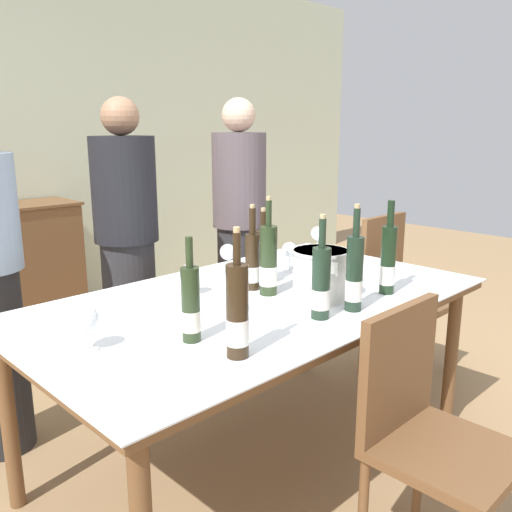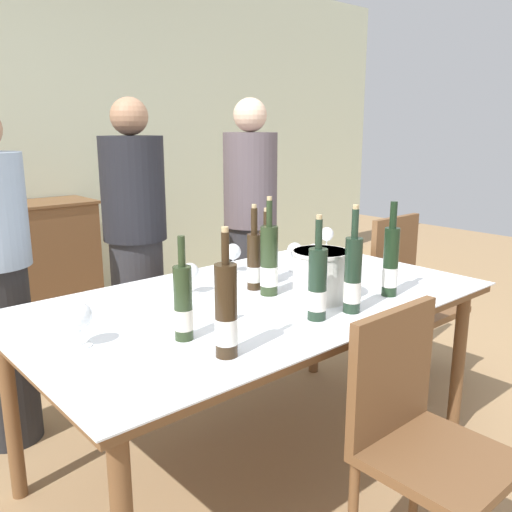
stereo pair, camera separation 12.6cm
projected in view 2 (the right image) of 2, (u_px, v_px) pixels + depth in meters
ground_plane at (256, 461)px, 2.45m from camera, size 12.00×12.00×0.00m
back_wall at (24, 136)px, 4.04m from camera, size 8.00×0.10×2.80m
sideboard_cabinet at (11, 270)px, 3.87m from camera, size 1.22×0.46×0.94m
dining_table at (256, 312)px, 2.28m from camera, size 1.95×1.12×0.77m
ice_bucket at (320, 274)px, 2.21m from camera, size 0.24×0.24×0.21m
wine_bottle_0 at (266, 257)px, 2.47m from camera, size 0.07×0.07×0.34m
wine_bottle_1 at (226, 313)px, 1.66m from camera, size 0.07×0.07×0.41m
wine_bottle_2 at (353, 277)px, 2.06m from camera, size 0.07×0.07×0.42m
wine_bottle_3 at (183, 304)px, 1.80m from camera, size 0.06×0.06×0.36m
wine_bottle_4 at (254, 261)px, 2.36m from camera, size 0.06×0.06×0.38m
wine_bottle_5 at (316, 286)px, 1.98m from camera, size 0.07×0.07×0.39m
wine_bottle_6 at (269, 262)px, 2.28m from camera, size 0.08×0.08×0.42m
wine_bottle_7 at (391, 263)px, 2.26m from camera, size 0.06×0.06×0.40m
wine_glass_0 at (314, 252)px, 2.70m from camera, size 0.07×0.07×0.13m
wine_glass_1 at (327, 235)px, 3.05m from camera, size 0.08×0.08×0.15m
wine_glass_2 at (233, 253)px, 2.64m from camera, size 0.08×0.08×0.14m
wine_glass_3 at (79, 317)px, 1.74m from camera, size 0.09×0.09×0.15m
wine_glass_4 at (295, 251)px, 2.67m from camera, size 0.08×0.08×0.14m
wine_glass_5 at (190, 273)px, 2.30m from camera, size 0.08×0.08×0.14m
chair_right_end at (407, 289)px, 3.20m from camera, size 0.42×0.42×0.95m
chair_near_front at (418, 428)px, 1.75m from camera, size 0.42×0.42×0.90m
person_guest_left at (136, 254)px, 2.89m from camera, size 0.33×0.33×1.62m
person_guest_right at (250, 233)px, 3.39m from camera, size 0.33×0.33×1.64m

